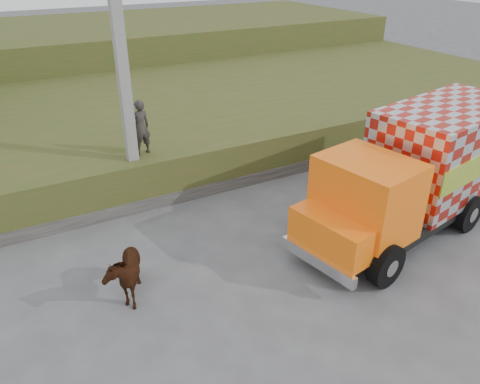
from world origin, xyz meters
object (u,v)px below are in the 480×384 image
cargo_truck (423,169)px  cow (124,271)px  utility_pole (123,73)px  pedestrian (140,127)px

cargo_truck → cow: size_ratio=4.83×
cargo_truck → cow: (-8.24, 0.87, -1.03)m
utility_pole → cargo_truck: size_ratio=1.03×
cow → cargo_truck: bearing=13.6°
utility_pole → cow: bearing=-111.0°
cargo_truck → pedestrian: (-6.25, 5.27, 0.63)m
cargo_truck → pedestrian: cargo_truck is taller
pedestrian → cow: bearing=55.8°
utility_pole → pedestrian: (0.41, 0.29, -1.73)m
pedestrian → cargo_truck: bearing=130.0°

